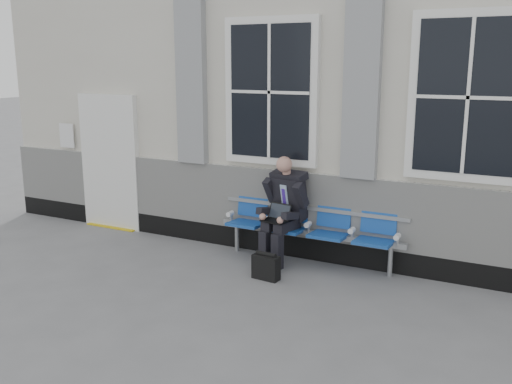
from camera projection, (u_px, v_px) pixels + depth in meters
The scene contains 5 objects.
ground at pixel (396, 324), 5.88m from camera, with size 70.00×70.00×0.00m, color slate.
station_building at pixel (460, 91), 8.41m from camera, with size 14.40×4.40×4.49m.
bench at pixel (310, 223), 7.57m from camera, with size 2.60×0.47×0.91m.
businessman at pixel (284, 206), 7.55m from camera, with size 0.62×0.83×1.44m.
briefcase at pixel (266, 267), 7.07m from camera, with size 0.36×0.18×0.35m.
Camera 1 is at (1.19, -5.49, 2.65)m, focal length 40.00 mm.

